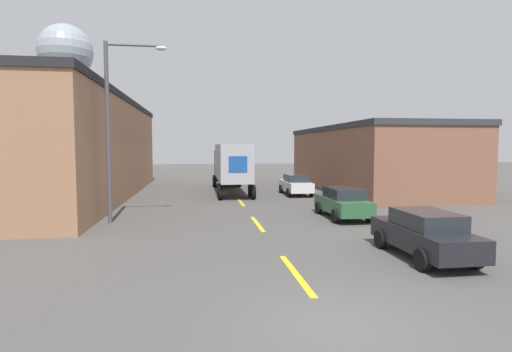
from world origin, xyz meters
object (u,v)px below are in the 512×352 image
object	(u,v)px
parked_car_right_mid	(343,202)
street_lamp	(115,119)
semi_truck	(231,163)
parked_car_right_far	(296,184)
parked_car_right_near	(424,233)
water_tower	(66,53)

from	to	relation	value
parked_car_right_mid	street_lamp	distance (m)	12.24
parked_car_right_mid	street_lamp	size ratio (longest dim) A/B	0.51
street_lamp	parked_car_right_mid	bearing A→B (deg)	-1.53
semi_truck	parked_car_right_far	distance (m)	5.84
parked_car_right_mid	semi_truck	bearing A→B (deg)	110.27
parked_car_right_near	water_tower	size ratio (longest dim) A/B	0.26
semi_truck	parked_car_right_mid	xyz separation A→B (m)	(4.84, -13.12, -1.52)
parked_car_right_far	street_lamp	bearing A→B (deg)	-139.15
parked_car_right_mid	parked_car_right_near	size ratio (longest dim) A/B	1.00
semi_truck	street_lamp	size ratio (longest dim) A/B	1.38
parked_car_right_far	water_tower	size ratio (longest dim) A/B	0.26
parked_car_right_near	parked_car_right_far	world-z (taller)	same
water_tower	street_lamp	size ratio (longest dim) A/B	1.99
parked_car_right_mid	water_tower	size ratio (longest dim) A/B	0.26
parked_car_right_mid	parked_car_right_near	bearing A→B (deg)	-90.00
parked_car_right_far	water_tower	bearing A→B (deg)	140.74
parked_car_right_mid	parked_car_right_far	world-z (taller)	same
semi_truck	parked_car_right_near	distance (m)	21.40
semi_truck	parked_car_right_mid	distance (m)	14.07
parked_car_right_far	street_lamp	size ratio (longest dim) A/B	0.51
parked_car_right_mid	parked_car_right_near	distance (m)	7.67
parked_car_right_near	semi_truck	bearing A→B (deg)	103.12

